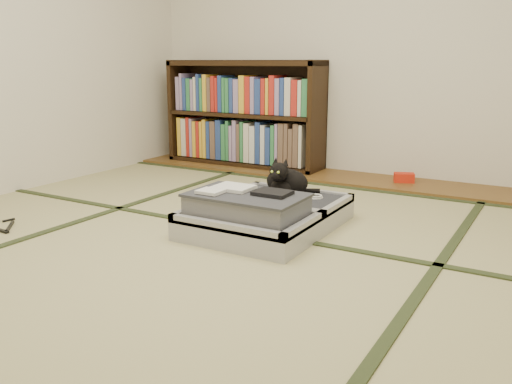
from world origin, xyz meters
The scene contains 8 objects.
floor centered at (0.00, 0.00, 0.00)m, with size 4.50×4.50×0.00m, color tan.
wood_strip centered at (0.00, 2.00, 0.01)m, with size 4.00×0.50×0.02m, color brown.
red_item centered at (0.39, 2.03, 0.06)m, with size 0.15×0.09×0.07m, color red.
tatami_borders centered at (0.00, 0.49, 0.00)m, with size 4.00×4.50×0.01m.
bookcase centered at (-1.07, 2.07, 0.45)m, with size 1.46×0.33×0.94m.
suitcase centered at (0.03, 0.48, 0.10)m, with size 0.69×0.92×0.27m.
cat centered at (0.01, 0.77, 0.22)m, with size 0.31×0.31×0.25m.
cable_coil centered at (0.19, 0.81, 0.14)m, with size 0.10×0.10×0.02m.
Camera 1 is at (1.45, -2.07, 0.93)m, focal length 38.00 mm.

